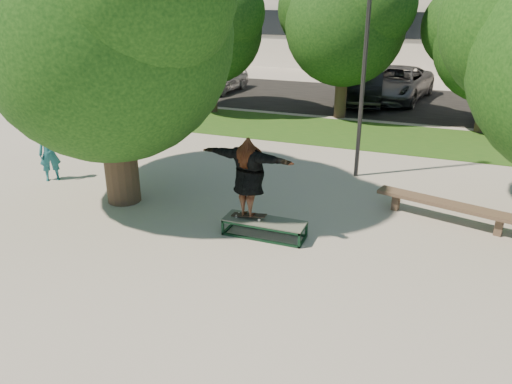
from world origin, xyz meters
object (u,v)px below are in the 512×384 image
at_px(car_grey, 396,84).
at_px(car_dark, 365,88).
at_px(bystander, 49,154).
at_px(bench, 446,205).
at_px(lamppost, 364,65).
at_px(grind_box, 264,228).
at_px(car_silver_a, 222,79).
at_px(tree_left, 105,19).

bearing_deg(car_grey, car_dark, -122.05).
distance_m(bystander, bench, 10.56).
xyz_separation_m(lamppost, bench, (2.50, -2.39, -2.74)).
bearing_deg(car_grey, grind_box, -84.57).
height_order(grind_box, bystander, bystander).
xyz_separation_m(bench, car_silver_a, (-11.58, 12.90, 0.24)).
height_order(tree_left, bystander, tree_left).
bearing_deg(tree_left, car_silver_a, 104.71).
distance_m(bystander, car_grey, 16.84).
relative_size(bystander, car_dark, 0.34).
bearing_deg(lamppost, car_silver_a, 130.81).
distance_m(tree_left, grind_box, 5.95).
relative_size(tree_left, lamppost, 1.16).
relative_size(bystander, car_grey, 0.27).
relative_size(tree_left, grind_box, 3.95).
bearing_deg(tree_left, car_dark, 74.78).
height_order(tree_left, car_silver_a, tree_left).
bearing_deg(lamppost, car_dark, 98.50).
relative_size(bench, car_silver_a, 0.84).
xyz_separation_m(bystander, bench, (10.50, 1.05, -0.36)).
distance_m(tree_left, car_dark, 14.90).
relative_size(tree_left, bystander, 4.59).
relative_size(bystander, bench, 0.48).
bearing_deg(grind_box, bystander, 170.58).
height_order(tree_left, car_grey, tree_left).
bearing_deg(bench, car_grey, 115.84).
distance_m(grind_box, car_grey, 16.12).
bearing_deg(car_grey, tree_left, -99.45).
xyz_separation_m(bystander, car_silver_a, (-1.08, 13.96, -0.13)).
bearing_deg(car_silver_a, lamppost, -44.80).
xyz_separation_m(bystander, car_dark, (6.50, 13.48, -0.02)).
distance_m(tree_left, car_silver_a, 15.37).
bearing_deg(tree_left, car_grey, 71.83).
xyz_separation_m(car_silver_a, car_grey, (8.84, 0.99, 0.15)).
relative_size(tree_left, car_dark, 1.54).
distance_m(lamppost, bystander, 9.03).
height_order(tree_left, car_dark, tree_left).
bearing_deg(tree_left, lamppost, 36.42).
distance_m(grind_box, car_silver_a, 17.05).
bearing_deg(car_dark, bystander, -123.28).
relative_size(grind_box, bench, 0.56).
bearing_deg(bystander, bench, -35.86).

